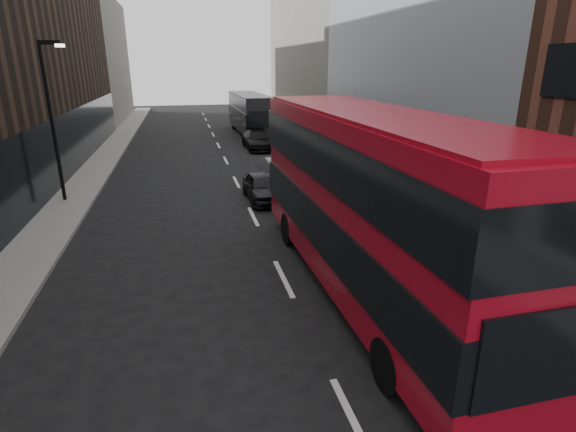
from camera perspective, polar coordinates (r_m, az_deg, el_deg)
sidewalk_right at (r=31.36m, az=6.14°, el=7.43°), size 3.00×80.00×0.15m
sidewalk_left at (r=30.16m, az=-23.09°, el=5.57°), size 2.00×80.00×0.15m
building_victorian at (r=50.16m, az=3.49°, el=22.72°), size 6.50×24.00×21.00m
building_left_mid at (r=35.18m, az=-29.16°, el=17.87°), size 5.00×24.00×14.00m
building_left_far at (r=56.73m, az=-23.18°, el=17.69°), size 5.00×20.00×13.00m
street_lamp at (r=22.82m, az=-27.74°, el=11.62°), size 1.06×0.22×7.00m
red_bus at (r=12.29m, az=10.53°, el=2.43°), size 3.23×12.63×5.06m
grey_bus at (r=42.42m, az=-4.83°, el=12.94°), size 2.84×11.14×3.58m
car_a at (r=21.41m, az=-3.24°, el=3.75°), size 1.67×3.91×1.32m
car_b at (r=24.73m, az=-1.16°, el=5.83°), size 1.78×4.09×1.31m
car_c at (r=34.73m, az=-3.88°, el=9.64°), size 2.03×4.84×1.39m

